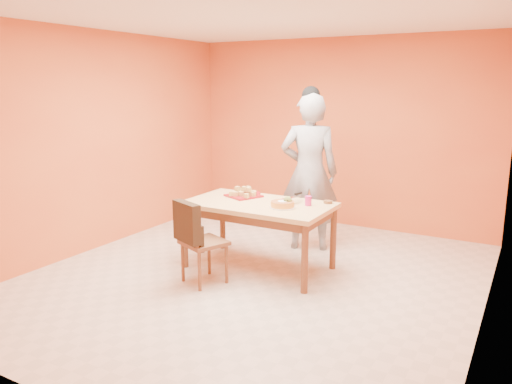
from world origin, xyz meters
The scene contains 17 objects.
floor centered at (0.00, 0.00, 0.00)m, with size 5.00×5.00×0.00m, color beige.
ceiling centered at (0.00, 0.00, 2.70)m, with size 5.00×5.00×0.00m, color white.
wall_back centered at (0.00, 2.50, 1.35)m, with size 4.50×4.50×0.00m, color orange.
wall_left centered at (-2.25, 0.00, 1.35)m, with size 5.00×5.00×0.00m, color orange.
wall_right centered at (2.25, 0.00, 1.35)m, with size 5.00×5.00×0.00m, color orange.
dining_table centered at (-0.10, 0.29, 0.67)m, with size 1.60×0.90×0.76m.
dining_chair centered at (-0.39, -0.38, 0.46)m, with size 0.54×0.60×0.89m.
pastry_pile centered at (-0.40, 0.47, 0.83)m, with size 0.31×0.31×0.10m, color tan, non-canonical shape.
person centered at (0.09, 1.22, 0.97)m, with size 0.71×0.47×1.94m, color #949496.
pastry_platter centered at (-0.40, 0.47, 0.77)m, with size 0.34×0.34×0.02m, color maroon.
red_dinner_plate centered at (-0.42, 0.64, 0.77)m, with size 0.26×0.26×0.02m, color maroon.
white_cake_plate centered at (0.23, 0.21, 0.77)m, with size 0.27×0.27×0.01m, color white.
sponge_cake centered at (0.23, 0.21, 0.80)m, with size 0.25×0.25×0.06m, color gold.
cake_server centered at (0.24, 0.39, 0.84)m, with size 0.05×0.28×0.01m, color silver.
egg_ornament centered at (0.28, 0.24, 0.82)m, with size 0.10×0.08×0.12m, color olive.
magenta_glass centered at (0.43, 0.44, 0.81)m, with size 0.07×0.07×0.10m, color #CB1E80.
checker_tin centered at (0.58, 0.64, 0.77)m, with size 0.10×0.10×0.03m, color #381C0F.
Camera 1 is at (2.52, -4.39, 2.04)m, focal length 35.00 mm.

